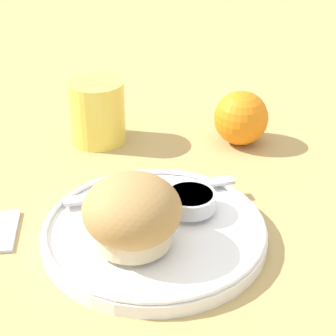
{
  "coord_description": "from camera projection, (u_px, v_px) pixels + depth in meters",
  "views": [
    {
      "loc": [
        -0.05,
        -0.49,
        0.36
      ],
      "look_at": [
        0.01,
        0.04,
        0.06
      ],
      "focal_mm": 60.0,
      "sensor_mm": 36.0,
      "label": 1
    }
  ],
  "objects": [
    {
      "name": "muffin",
      "position": [
        132.0,
        214.0,
        0.54
      ],
      "size": [
        0.1,
        0.1,
        0.07
      ],
      "color": "beige",
      "rests_on": "plate"
    },
    {
      "name": "butter_knife",
      "position": [
        151.0,
        190.0,
        0.64
      ],
      "size": [
        0.2,
        0.04,
        0.0
      ],
      "rotation": [
        0.0,
        0.0,
        0.14
      ],
      "color": "#B7B7BC",
      "rests_on": "plate"
    },
    {
      "name": "juice_glass",
      "position": [
        97.0,
        112.0,
        0.77
      ],
      "size": [
        0.08,
        0.08,
        0.09
      ],
      "color": "#EAD14C",
      "rests_on": "ground_plane"
    },
    {
      "name": "orange_fruit",
      "position": [
        241.0,
        118.0,
        0.77
      ],
      "size": [
        0.07,
        0.07,
        0.07
      ],
      "color": "orange",
      "rests_on": "ground_plane"
    },
    {
      "name": "plate",
      "position": [
        154.0,
        231.0,
        0.59
      ],
      "size": [
        0.24,
        0.24,
        0.02
      ],
      "color": "white",
      "rests_on": "ground_plane"
    },
    {
      "name": "berry_pair",
      "position": [
        155.0,
        185.0,
        0.64
      ],
      "size": [
        0.03,
        0.01,
        0.01
      ],
      "color": "#B7192D",
      "rests_on": "plate"
    },
    {
      "name": "ground_plane",
      "position": [
        166.0,
        230.0,
        0.61
      ],
      "size": [
        3.0,
        3.0,
        0.0
      ],
      "primitive_type": "plane",
      "color": "tan"
    },
    {
      "name": "cream_ramekin",
      "position": [
        190.0,
        200.0,
        0.6
      ],
      "size": [
        0.06,
        0.06,
        0.02
      ],
      "color": "silver",
      "rests_on": "plate"
    }
  ]
}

